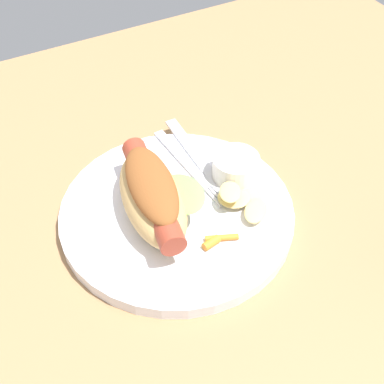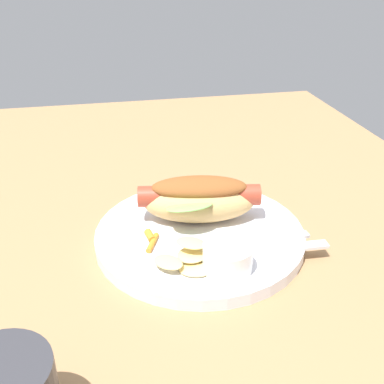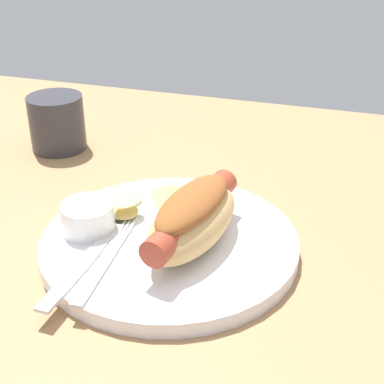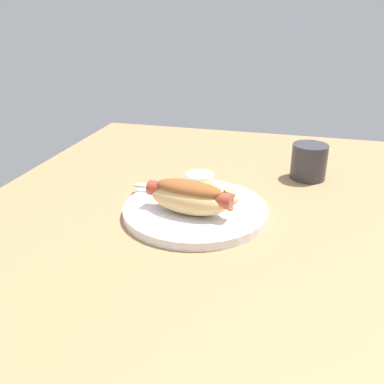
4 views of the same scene
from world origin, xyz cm
name	(u,v)px [view 1 (image 1 of 4)]	position (x,y,z in cm)	size (l,w,h in cm)	color
ground_plane	(165,245)	(0.00, 0.00, -0.90)	(120.00, 90.00, 1.80)	#9E754C
plate	(177,213)	(2.64, 2.24, 0.80)	(26.37, 26.37, 1.60)	white
hot_dog	(150,196)	(-0.25, 2.70, 4.74)	(9.88, 15.89, 5.93)	tan
sauce_ramekin	(235,168)	(11.08, 3.50, 3.12)	(5.53, 5.53, 3.05)	white
fork	(188,164)	(7.05, 7.91, 1.80)	(2.16, 15.17, 0.40)	silver
knife	(194,154)	(8.77, 9.29, 1.78)	(14.48, 1.40, 0.36)	silver
chips_pile	(241,197)	(9.39, -0.38, 2.53)	(6.28, 7.78, 2.34)	#E1C475
carrot_garnish	(217,240)	(4.10, -4.10, 2.00)	(4.19, 2.02, 0.92)	orange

